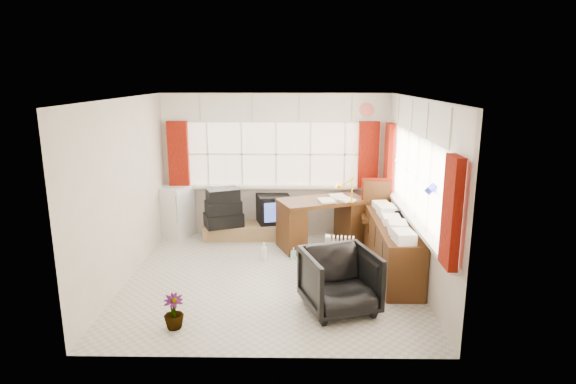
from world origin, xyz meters
The scene contains 20 objects.
ground centered at (0.00, 0.00, 0.00)m, with size 4.00×4.00×0.00m, color beige.
room_walls centered at (0.00, 0.00, 1.50)m, with size 4.00×4.00×4.00m.
window_back centered at (0.00, 1.94, 0.95)m, with size 3.70×0.12×3.60m.
window_right centered at (1.94, 0.00, 0.95)m, with size 0.12×3.70×3.60m.
curtains centered at (0.92, 0.93, 1.46)m, with size 3.83×3.83×1.15m.
overhead_cabinets centered at (0.98, 0.98, 2.25)m, with size 3.98×3.98×0.48m.
desk centered at (0.78, 1.32, 0.45)m, with size 1.56×1.15×0.84m.
desk_lamp centered at (1.24, 1.13, 1.09)m, with size 0.15×0.12×0.41m.
task_chair centered at (1.66, 1.21, 0.62)m, with size 0.52×0.54×1.16m.
office_chair centered at (0.87, -0.96, 0.38)m, with size 0.81×0.84×0.76m, color black.
radiator centered at (1.00, 0.17, 0.23)m, with size 0.39×0.20×0.56m.
credenza centered at (1.73, 0.20, 0.40)m, with size 0.50×2.00×0.85m.
file_tray centered at (1.86, 0.61, 0.81)m, with size 0.27×0.35×0.12m, color black.
tv_bench centered at (-0.55, 1.72, 0.12)m, with size 1.40×0.50×0.25m, color tan.
crt_tv centered at (-0.05, 1.86, 0.50)m, with size 0.66×0.62×0.50m.
hifi_stack centered at (-0.90, 1.60, 0.56)m, with size 0.74×0.61×0.67m.
mini_fridge centered at (-1.80, 1.80, 0.45)m, with size 0.69×0.70×0.90m.
spray_bottle_a centered at (-0.15, 0.66, 0.14)m, with size 0.11×0.11×0.29m, color white.
spray_bottle_b centered at (0.31, 0.72, 0.09)m, with size 0.08×0.08×0.18m, color #96E0CF.
flower_vase centered at (-1.03, -1.42, 0.20)m, with size 0.22×0.22×0.40m, color black.
Camera 1 is at (0.33, -6.35, 2.79)m, focal length 30.00 mm.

